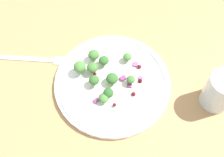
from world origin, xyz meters
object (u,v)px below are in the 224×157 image
fork (36,59)px  water_glass (220,91)px  broccoli_floret_0 (127,57)px  plate (112,82)px  broccoli_floret_2 (104,61)px  broccoli_floret_1 (108,93)px

fork → water_glass: size_ratio=1.88×
broccoli_floret_0 → water_glass: size_ratio=0.23×
plate → broccoli_floret_2: size_ratio=11.24×
broccoli_floret_2 → water_glass: water_glass is taller
broccoli_floret_1 → fork: broccoli_floret_1 is taller
broccoli_floret_2 → broccoli_floret_1: bearing=128.5°
fork → broccoli_floret_1: bearing=-179.9°
plate → broccoli_floret_0: size_ratio=12.95×
broccoli_floret_0 → water_glass: 22.17cm
water_glass → broccoli_floret_0: bearing=4.0°
broccoli_floret_1 → water_glass: water_glass is taller
broccoli_floret_0 → water_glass: bearing=-176.0°
broccoli_floret_0 → fork: broccoli_floret_0 is taller
broccoli_floret_1 → fork: 21.05cm
plate → broccoli_floret_1: 4.41cm
broccoli_floret_0 → broccoli_floret_2: size_ratio=0.87×
water_glass → broccoli_floret_1: bearing=30.1°
fork → broccoli_floret_0: bearing=-151.7°
broccoli_floret_1 → broccoli_floret_0: bearing=-83.7°
broccoli_floret_2 → broccoli_floret_0: bearing=-136.5°
plate → broccoli_floret_0: 7.15cm
broccoli_floret_2 → fork: (15.59, 6.70, -2.85)cm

